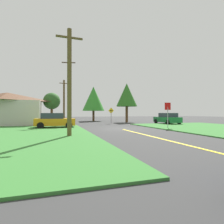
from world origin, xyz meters
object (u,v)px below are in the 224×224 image
Objects in this scene: parked_car_near_building at (54,120)px; oak_tree_right at (93,99)px; utility_pole_mid at (69,90)px; barn at (7,109)px; pine_tree_center at (127,95)px; oak_tree_left at (52,101)px; car_on_crossroad at (167,118)px; utility_pole_near at (69,81)px; stop_sign at (168,110)px; utility_pole_far at (64,100)px; direction_sign at (111,114)px.

oak_tree_right is at bearing 63.37° from parked_car_near_building.
oak_tree_right is (5.53, 10.56, -0.21)m from utility_pole_mid.
pine_tree_center is at bearing 7.99° from barn.
oak_tree_right is (7.72, 7.65, 1.12)m from oak_tree_left.
car_on_crossroad is 22.13m from barn.
oak_tree_right is at bearing 74.55° from utility_pole_near.
utility_pole_near is at bearing -82.96° from parked_car_near_building.
parked_car_near_building is 16.03m from car_on_crossroad.
utility_pole_mid reaches higher than utility_pole_near.
oak_tree_left is at bearing -50.05° from stop_sign.
parked_car_near_building is at bearing -26.75° from stop_sign.
pine_tree_center is at bearing -98.60° from stop_sign.
oak_tree_left is 5.74m from barn.
utility_pole_far reaches higher than barn.
parked_car_near_building is 0.62× the size of pine_tree_center.
utility_pole_near reaches higher than stop_sign.
direction_sign is (8.27, 5.81, 0.71)m from parked_car_near_building.
utility_pole_near is 1.09× the size of pine_tree_center.
car_on_crossroad is 0.67× the size of pine_tree_center.
direction_sign is at bearing 62.52° from utility_pole_near.
parked_car_near_building is at bearing -116.49° from oak_tree_right.
utility_pole_mid reaches higher than parked_car_near_building.
direction_sign is (-7.60, 3.47, 0.71)m from car_on_crossroad.
oak_tree_left is 12.50m from pine_tree_center.
stop_sign is 10.55m from direction_sign.
pine_tree_center is 0.99× the size of oak_tree_right.
stop_sign reaches higher than car_on_crossroad.
direction_sign is 9.41m from oak_tree_right.
barn is (-7.72, 1.89, -2.50)m from utility_pole_mid.
oak_tree_right is at bearing -84.15° from stop_sign.
car_on_crossroad is 8.32m from pine_tree_center.
pine_tree_center is 0.81× the size of barn.
utility_pole_near is 15.85m from barn.
oak_tree_right reaches higher than pine_tree_center.
direction_sign is at bearing 14.45° from utility_pole_mid.
stop_sign is 0.60× the size of oak_tree_left.
direction_sign is 0.53× the size of oak_tree_left.
utility_pole_far reaches higher than car_on_crossroad.
utility_pole_far reaches higher than parked_car_near_building.
oak_tree_left is (-2.19, 2.91, -1.33)m from utility_pole_mid.
stop_sign is at bearing -40.93° from utility_pole_mid.
stop_sign is 0.33× the size of utility_pole_far.
utility_pole_near reaches higher than barn.
stop_sign reaches higher than direction_sign.
utility_pole_far is 0.97× the size of barn.
direction_sign reaches higher than parked_car_near_building.
oak_tree_left is (-0.40, 7.05, 2.52)m from parked_car_near_building.
pine_tree_center reaches higher than car_on_crossroad.
utility_pole_far reaches higher than utility_pole_near.
utility_pole_near is 3.04× the size of direction_sign.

